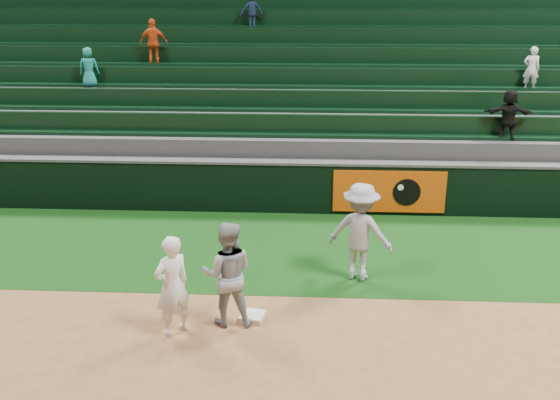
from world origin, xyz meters
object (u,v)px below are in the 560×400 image
object	(u,v)px
base_coach	(360,232)
baserunner	(228,274)
first_baseman	(172,286)
first_base	(252,316)

from	to	relation	value
base_coach	baserunner	bearing A→B (deg)	57.84
first_baseman	first_base	bearing A→B (deg)	159.05
first_base	baserunner	xyz separation A→B (m)	(-0.36, -0.13, 0.82)
first_base	baserunner	world-z (taller)	baserunner
first_baseman	baserunner	size ratio (longest dim) A/B	0.94
first_base	baserunner	bearing A→B (deg)	-159.71
first_baseman	base_coach	distance (m)	3.64
first_base	first_baseman	distance (m)	1.49
first_baseman	baserunner	distance (m)	0.89
first_base	first_baseman	size ratio (longest dim) A/B	0.22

